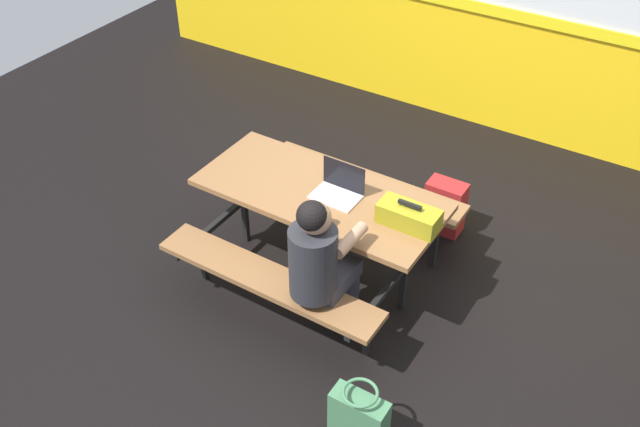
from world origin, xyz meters
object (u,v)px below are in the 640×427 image
at_px(picnic_table_main, 320,211).
at_px(toolbox_grey, 409,216).
at_px(backpack_dark, 445,207).
at_px(student_nearer, 320,260).
at_px(tote_bag_bright, 359,418).
at_px(laptop_silver, 339,189).

height_order(picnic_table_main, toolbox_grey, toolbox_grey).
bearing_deg(toolbox_grey, backpack_dark, 96.14).
relative_size(student_nearer, toolbox_grey, 3.02).
xyz_separation_m(student_nearer, toolbox_grey, (0.32, 0.55, 0.10)).
relative_size(picnic_table_main, tote_bag_bright, 4.01).
bearing_deg(tote_bag_bright, toolbox_grey, 104.07).
relative_size(student_nearer, tote_bag_bright, 2.81).
height_order(student_nearer, tote_bag_bright, student_nearer).
relative_size(picnic_table_main, toolbox_grey, 4.31).
xyz_separation_m(student_nearer, laptop_silver, (-0.22, 0.60, 0.08)).
distance_m(student_nearer, laptop_silver, 0.64).
height_order(picnic_table_main, tote_bag_bright, picnic_table_main).
distance_m(picnic_table_main, toolbox_grey, 0.71).
bearing_deg(backpack_dark, toolbox_grey, -83.86).
relative_size(laptop_silver, tote_bag_bright, 0.75).
height_order(laptop_silver, backpack_dark, laptop_silver).
relative_size(laptop_silver, toolbox_grey, 0.80).
bearing_deg(student_nearer, tote_bag_bright, -42.25).
relative_size(picnic_table_main, student_nearer, 1.43).
bearing_deg(toolbox_grey, laptop_silver, 175.55).
bearing_deg(toolbox_grey, student_nearer, -120.25).
bearing_deg(backpack_dark, picnic_table_main, -120.94).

